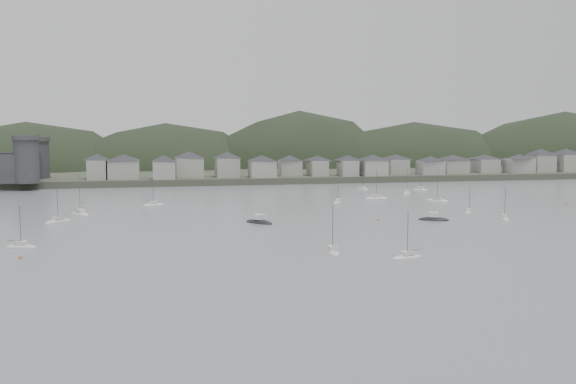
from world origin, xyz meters
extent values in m
plane|color=slate|center=(0.00, 0.00, 0.00)|extent=(900.00, 900.00, 0.00)
cube|color=#383D2D|center=(0.00, 295.00, 1.50)|extent=(900.00, 250.00, 3.00)
ellipsoid|color=black|center=(-110.87, 271.94, -10.14)|extent=(138.98, 92.48, 81.13)
ellipsoid|color=black|center=(-32.30, 272.87, -9.97)|extent=(132.08, 90.41, 79.74)
ellipsoid|color=black|center=(50.65, 272.93, -12.68)|extent=(133.88, 88.37, 101.41)
ellipsoid|color=black|center=(125.95, 267.91, -10.32)|extent=(165.81, 81.78, 82.55)
ellipsoid|color=black|center=(234.44, 265.57, -12.82)|extent=(177.60, 96.61, 102.57)
cylinder|color=#333336|center=(-92.00, 166.00, 12.00)|extent=(10.00, 10.00, 18.00)
cylinder|color=#333336|center=(-92.00, 194.00, 11.50)|extent=(10.00, 10.00, 17.00)
cube|color=#333336|center=(-92.00, 180.00, 9.00)|extent=(3.50, 30.00, 12.00)
cube|color=gray|center=(-65.00, 181.96, 7.29)|extent=(8.34, 12.91, 8.59)
pyramid|color=#25262A|center=(-65.00, 181.96, 13.09)|extent=(15.78, 15.78, 3.01)
cube|color=gray|center=(-53.32, 181.32, 7.18)|extent=(13.68, 13.35, 8.36)
pyramid|color=#25262A|center=(-53.32, 181.32, 12.82)|extent=(20.07, 20.07, 2.93)
cube|color=#98968F|center=(-35.57, 176.02, 7.04)|extent=(9.78, 10.20, 8.08)
pyramid|color=#25262A|center=(-35.57, 176.02, 12.49)|extent=(14.83, 14.83, 2.83)
cube|color=gray|center=(-23.51, 185.65, 7.55)|extent=(12.59, 13.33, 9.09)
pyramid|color=#25262A|center=(-23.51, 185.65, 13.68)|extent=(19.24, 19.24, 3.18)
cube|color=#98968F|center=(-5.75, 184.10, 7.43)|extent=(10.74, 12.17, 8.87)
pyramid|color=#25262A|center=(-5.75, 184.10, 13.42)|extent=(17.01, 17.01, 3.10)
cube|color=gray|center=(9.92, 177.53, 6.85)|extent=(11.63, 12.09, 7.69)
pyramid|color=#25262A|center=(9.92, 177.53, 12.04)|extent=(17.61, 17.61, 2.69)
cube|color=gray|center=(25.25, 186.19, 6.72)|extent=(10.37, 9.35, 7.44)
pyramid|color=#25262A|center=(25.25, 186.19, 11.74)|extent=(14.65, 14.65, 2.60)
cube|color=gray|center=(38.63, 183.79, 6.61)|extent=(8.24, 12.20, 7.22)
pyramid|color=#25262A|center=(38.63, 183.79, 11.48)|extent=(15.17, 15.17, 2.53)
cube|color=#98968F|center=(52.50, 178.55, 6.73)|extent=(8.06, 10.91, 7.46)
pyramid|color=#25262A|center=(52.50, 178.55, 11.77)|extent=(14.08, 14.08, 2.61)
cube|color=gray|center=(64.81, 177.06, 6.83)|extent=(11.73, 11.78, 7.66)
pyramid|color=#25262A|center=(64.81, 177.06, 12.00)|extent=(17.46, 17.46, 2.68)
cube|color=#98968F|center=(80.64, 186.91, 6.67)|extent=(10.19, 13.02, 7.33)
pyramid|color=#25262A|center=(80.64, 186.91, 11.62)|extent=(17.23, 17.23, 2.57)
cube|color=#98968F|center=(95.55, 178.06, 6.44)|extent=(11.70, 9.81, 6.88)
pyramid|color=#25262A|center=(95.55, 178.06, 11.08)|extent=(15.97, 15.97, 2.41)
cube|color=#98968F|center=(112.40, 186.91, 6.50)|extent=(12.83, 12.48, 7.00)
pyramid|color=#25262A|center=(112.40, 186.91, 11.22)|extent=(18.79, 18.79, 2.45)
cube|color=#98968F|center=(130.73, 187.42, 6.48)|extent=(11.07, 13.50, 6.97)
pyramid|color=#25262A|center=(130.73, 187.42, 11.19)|extent=(18.25, 18.25, 2.44)
cube|color=#98968F|center=(146.02, 179.72, 6.67)|extent=(13.75, 9.12, 7.34)
pyramid|color=#25262A|center=(146.02, 179.72, 11.62)|extent=(16.97, 16.97, 2.57)
cube|color=#98968F|center=(162.92, 185.95, 7.53)|extent=(11.37, 11.57, 9.05)
pyramid|color=#25262A|center=(162.92, 185.95, 13.63)|extent=(17.03, 17.03, 3.17)
cube|color=gray|center=(177.85, 185.32, 7.54)|extent=(12.07, 13.43, 9.09)
pyramid|color=#25262A|center=(177.85, 185.32, 13.68)|extent=(18.93, 18.93, 3.18)
ellipsoid|color=silver|center=(7.40, -0.29, 0.05)|extent=(7.48, 3.81, 1.43)
cube|color=silver|center=(7.40, -0.29, 1.06)|extent=(2.79, 2.09, 0.70)
cylinder|color=#3F3F42|center=(7.40, -0.29, 4.67)|extent=(0.12, 0.12, 8.93)
cylinder|color=#3F3F42|center=(8.65, -0.57, 1.61)|extent=(3.16, 0.81, 0.10)
ellipsoid|color=silver|center=(-62.02, 80.48, 0.05)|extent=(7.48, 9.69, 1.90)
cube|color=silver|center=(-62.02, 80.48, 1.30)|extent=(3.50, 3.92, 0.70)
cylinder|color=#3F3F42|center=(-62.02, 80.48, 6.12)|extent=(0.12, 0.12, 11.85)
cylinder|color=#3F3F42|center=(-62.90, 79.02, 1.85)|extent=(2.28, 3.71, 0.10)
ellipsoid|color=silver|center=(57.63, 117.91, 0.05)|extent=(6.90, 7.74, 1.58)
cube|color=silver|center=(57.63, 117.91, 1.14)|extent=(3.08, 3.24, 0.70)
cylinder|color=#3F3F42|center=(57.63, 117.91, 5.13)|extent=(0.12, 0.12, 9.87)
cylinder|color=#3F3F42|center=(56.75, 119.02, 1.69)|extent=(2.29, 2.84, 0.10)
ellipsoid|color=silver|center=(-68.59, 27.98, 0.05)|extent=(7.35, 4.25, 1.40)
cube|color=silver|center=(-68.59, 27.98, 1.05)|extent=(2.80, 2.21, 0.70)
cylinder|color=#3F3F42|center=(-68.59, 27.98, 4.58)|extent=(0.12, 0.12, 8.75)
cylinder|color=#3F3F42|center=(-69.79, 27.60, 1.60)|extent=(3.03, 1.05, 0.10)
ellipsoid|color=silver|center=(-40.67, 99.77, 0.05)|extent=(7.58, 3.79, 1.45)
cube|color=silver|center=(-40.67, 99.77, 1.08)|extent=(2.82, 2.09, 0.70)
cylinder|color=#3F3F42|center=(-40.67, 99.77, 4.73)|extent=(0.12, 0.12, 9.07)
cylinder|color=#3F3F42|center=(-41.95, 100.05, 1.63)|extent=(3.21, 0.78, 0.10)
ellipsoid|color=silver|center=(69.43, 131.64, 0.05)|extent=(6.12, 7.46, 1.48)
cube|color=silver|center=(69.43, 131.64, 1.09)|extent=(2.80, 3.06, 0.70)
cylinder|color=#3F3F42|center=(69.43, 131.64, 4.83)|extent=(0.12, 0.12, 9.26)
cylinder|color=#3F3F42|center=(70.17, 132.74, 1.64)|extent=(1.95, 2.81, 0.10)
ellipsoid|color=silver|center=(39.28, 103.06, 0.05)|extent=(8.82, 3.78, 1.71)
cube|color=silver|center=(39.28, 103.06, 1.20)|extent=(3.20, 2.24, 0.70)
cylinder|color=#3F3F42|center=(39.28, 103.06, 5.54)|extent=(0.12, 0.12, 10.68)
cylinder|color=#3F3F42|center=(40.81, 103.25, 1.75)|extent=(3.83, 0.58, 0.10)
ellipsoid|color=silver|center=(55.54, 44.28, 0.05)|extent=(4.20, 7.28, 1.39)
cube|color=silver|center=(55.54, 44.28, 1.04)|extent=(2.18, 2.77, 0.70)
cylinder|color=#3F3F42|center=(55.54, 44.28, 4.53)|extent=(0.12, 0.12, 8.67)
cylinder|color=#3F3F42|center=(55.92, 43.09, 1.59)|extent=(1.03, 3.01, 0.10)
ellipsoid|color=silver|center=(-66.24, 65.72, 0.05)|extent=(7.72, 7.56, 1.64)
cube|color=silver|center=(-66.24, 65.72, 1.17)|extent=(3.31, 3.28, 0.70)
cylinder|color=#3F3F42|center=(-66.24, 65.72, 5.32)|extent=(0.12, 0.12, 10.23)
cylinder|color=#3F3F42|center=(-65.17, 64.70, 1.72)|extent=(2.73, 2.62, 0.10)
ellipsoid|color=silver|center=(57.42, 90.60, 0.05)|extent=(8.05, 7.89, 1.71)
cube|color=silver|center=(57.42, 90.60, 1.20)|extent=(3.46, 3.43, 0.70)
cylinder|color=#3F3F42|center=(57.42, 90.60, 5.54)|extent=(0.12, 0.12, 10.67)
cylinder|color=#3F3F42|center=(56.32, 89.54, 1.75)|extent=(2.84, 2.74, 0.10)
ellipsoid|color=silver|center=(-5.33, 8.07, 0.05)|extent=(2.87, 7.65, 1.50)
cube|color=silver|center=(-5.33, 8.07, 1.10)|extent=(1.81, 2.73, 0.70)
cylinder|color=#3F3F42|center=(-5.33, 8.07, 4.90)|extent=(0.12, 0.12, 9.39)
cylinder|color=#3F3F42|center=(-5.25, 6.72, 1.65)|extent=(0.31, 3.38, 0.10)
ellipsoid|color=silver|center=(21.97, 94.23, 0.05)|extent=(5.94, 7.09, 1.42)
cube|color=silver|center=(21.97, 94.23, 1.06)|extent=(2.70, 2.92, 0.70)
cylinder|color=#3F3F42|center=(21.97, 94.23, 4.63)|extent=(0.12, 0.12, 8.86)
cylinder|color=#3F3F42|center=(21.24, 95.27, 1.61)|extent=(1.92, 2.66, 0.10)
ellipsoid|color=silver|center=(53.06, 59.73, 0.05)|extent=(5.67, 6.01, 1.25)
cube|color=silver|center=(53.06, 59.73, 0.98)|extent=(2.49, 2.56, 0.70)
cylinder|color=#3F3F42|center=(53.06, 59.73, 4.12)|extent=(0.12, 0.12, 7.84)
cylinder|color=#3F3F42|center=(53.81, 58.89, 1.53)|extent=(1.95, 2.17, 0.10)
ellipsoid|color=silver|center=(46.75, 140.05, 0.05)|extent=(4.49, 7.19, 1.37)
cube|color=silver|center=(46.75, 140.05, 1.04)|extent=(2.26, 2.78, 0.70)
cylinder|color=#3F3F42|center=(46.75, 140.05, 4.49)|extent=(0.12, 0.12, 8.57)
cylinder|color=#3F3F42|center=(46.31, 138.89, 1.59)|extent=(1.19, 2.92, 0.10)
ellipsoid|color=black|center=(35.55, 47.27, 0.05)|extent=(8.82, 6.54, 1.84)
cube|color=silver|center=(35.55, 47.27, 1.62)|extent=(3.31, 3.24, 1.40)
cylinder|color=#3F3F42|center=(35.55, 47.27, 2.52)|extent=(0.10, 0.10, 1.20)
ellipsoid|color=black|center=(-12.94, 52.31, 0.05)|extent=(8.22, 9.14, 2.00)
cube|color=silver|center=(-12.94, 52.31, 1.70)|extent=(3.69, 3.72, 1.40)
cylinder|color=#3F3F42|center=(-12.94, 52.31, 2.60)|extent=(0.10, 0.10, 1.20)
sphere|color=#B86D3D|center=(-64.51, 111.16, 0.15)|extent=(0.70, 0.70, 0.70)
sphere|color=#B86D3D|center=(-66.44, 15.85, 0.15)|extent=(0.70, 0.70, 0.70)
sphere|color=#B86D3D|center=(95.70, 72.42, 0.15)|extent=(0.70, 0.70, 0.70)
sphere|color=#B86D3D|center=(62.74, 103.94, 0.15)|extent=(0.70, 0.70, 0.70)
sphere|color=#B86D3D|center=(20.36, 50.55, 0.15)|extent=(0.70, 0.70, 0.70)
camera|label=1|loc=(-41.11, -113.02, 24.75)|focal=39.13mm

